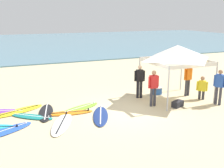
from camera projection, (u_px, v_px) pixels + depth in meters
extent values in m
plane|color=beige|center=(129.00, 111.00, 12.14)|extent=(80.00, 80.00, 0.00)
cube|color=#568499|center=(36.00, 43.00, 39.85)|extent=(80.00, 36.00, 0.10)
cylinder|color=#B7B7BC|center=(168.00, 89.00, 11.89)|extent=(0.07, 0.07, 2.05)
cylinder|color=#B7B7BC|center=(216.00, 83.00, 12.88)|extent=(0.07, 0.07, 2.05)
cylinder|color=#B7B7BC|center=(139.00, 76.00, 14.28)|extent=(0.07, 0.07, 2.05)
cylinder|color=#B7B7BC|center=(181.00, 72.00, 15.27)|extent=(0.07, 0.07, 2.05)
cube|color=white|center=(194.00, 66.00, 12.15)|extent=(2.67, 0.03, 0.18)
cube|color=white|center=(162.00, 57.00, 14.54)|extent=(2.67, 0.03, 0.18)
cube|color=white|center=(153.00, 63.00, 12.85)|extent=(0.03, 2.67, 0.18)
cube|color=white|center=(198.00, 59.00, 13.84)|extent=(0.03, 2.67, 0.18)
pyramid|color=white|center=(177.00, 52.00, 13.23)|extent=(2.79, 2.79, 0.70)
ellipsoid|color=#7AD12D|center=(80.00, 108.00, 12.42)|extent=(2.13, 1.36, 0.07)
cube|color=white|center=(80.00, 107.00, 12.41)|extent=(1.63, 0.76, 0.01)
cone|color=white|center=(94.00, 102.00, 12.99)|extent=(0.09, 0.09, 0.12)
ellipsoid|color=navy|center=(101.00, 116.00, 11.48)|extent=(1.42, 2.41, 0.07)
cube|color=white|center=(101.00, 115.00, 11.47)|extent=(0.74, 1.88, 0.01)
cone|color=white|center=(101.00, 106.00, 12.38)|extent=(0.09, 0.09, 0.12)
cone|color=black|center=(17.00, 125.00, 10.29)|extent=(0.09, 0.09, 0.12)
ellipsoid|color=purple|center=(2.00, 111.00, 12.00)|extent=(2.24, 1.31, 0.07)
cube|color=white|center=(2.00, 110.00, 11.99)|extent=(1.74, 0.69, 0.01)
ellipsoid|color=white|center=(62.00, 123.00, 10.67)|extent=(1.58, 2.49, 0.07)
cube|color=black|center=(62.00, 123.00, 10.66)|extent=(0.87, 1.91, 0.01)
cone|color=black|center=(66.00, 112.00, 11.61)|extent=(0.09, 0.09, 0.12)
ellipsoid|color=black|center=(46.00, 112.00, 11.87)|extent=(1.08, 2.33, 0.07)
cube|color=white|center=(46.00, 112.00, 11.86)|extent=(0.45, 1.88, 0.01)
cone|color=white|center=(47.00, 104.00, 12.72)|extent=(0.09, 0.09, 0.12)
ellipsoid|color=blue|center=(0.00, 132.00, 9.87)|extent=(2.56, 1.73, 0.07)
cube|color=white|center=(0.00, 131.00, 9.86)|extent=(1.94, 0.99, 0.01)
cone|color=white|center=(26.00, 122.00, 10.60)|extent=(0.09, 0.09, 0.12)
ellipsoid|color=orange|center=(69.00, 113.00, 11.82)|extent=(2.11, 0.84, 0.07)
cube|color=black|center=(69.00, 112.00, 11.81)|extent=(1.73, 0.29, 0.01)
cone|color=black|center=(88.00, 109.00, 12.00)|extent=(0.09, 0.09, 0.12)
ellipsoid|color=#19847F|center=(32.00, 117.00, 11.38)|extent=(1.86, 1.64, 0.07)
cube|color=white|center=(32.00, 116.00, 11.38)|extent=(1.32, 1.08, 0.01)
cone|color=white|center=(49.00, 116.00, 11.14)|extent=(0.09, 0.09, 0.12)
ellipsoid|color=yellow|center=(19.00, 111.00, 12.04)|extent=(2.41, 1.54, 0.07)
cube|color=black|center=(19.00, 110.00, 12.03)|extent=(1.85, 0.86, 0.01)
cylinder|color=#383842|center=(151.00, 97.00, 12.67)|extent=(0.13, 0.13, 0.88)
cylinder|color=#383842|center=(155.00, 97.00, 12.73)|extent=(0.13, 0.13, 0.88)
cube|color=red|center=(154.00, 82.00, 12.51)|extent=(0.36, 0.22, 0.60)
sphere|color=#9E7051|center=(154.00, 73.00, 12.41)|extent=(0.21, 0.21, 0.21)
cylinder|color=red|center=(149.00, 83.00, 12.43)|extent=(0.09, 0.09, 0.54)
cylinder|color=red|center=(158.00, 82.00, 12.60)|extent=(0.09, 0.09, 0.54)
cylinder|color=#383842|center=(188.00, 87.00, 14.33)|extent=(0.13, 0.13, 0.88)
cylinder|color=#383842|center=(186.00, 88.00, 14.24)|extent=(0.13, 0.13, 0.88)
cube|color=orange|center=(188.00, 74.00, 14.10)|extent=(0.39, 0.27, 0.60)
sphere|color=tan|center=(189.00, 66.00, 13.99)|extent=(0.21, 0.21, 0.21)
cylinder|color=orange|center=(191.00, 74.00, 14.22)|extent=(0.09, 0.09, 0.54)
cylinder|color=orange|center=(185.00, 75.00, 13.99)|extent=(0.09, 0.09, 0.54)
cylinder|color=black|center=(138.00, 90.00, 13.93)|extent=(0.13, 0.13, 0.88)
cylinder|color=black|center=(141.00, 90.00, 13.95)|extent=(0.13, 0.13, 0.88)
cube|color=black|center=(140.00, 76.00, 13.76)|extent=(0.41, 0.31, 0.60)
sphere|color=beige|center=(140.00, 67.00, 13.65)|extent=(0.21, 0.21, 0.21)
cylinder|color=black|center=(135.00, 76.00, 13.74)|extent=(0.09, 0.09, 0.54)
cylinder|color=black|center=(144.00, 76.00, 13.79)|extent=(0.09, 0.09, 0.54)
cylinder|color=#383842|center=(220.00, 96.00, 12.83)|extent=(0.13, 0.13, 0.88)
cylinder|color=#383842|center=(216.00, 96.00, 12.92)|extent=(0.13, 0.13, 0.88)
cube|color=#2851B2|center=(220.00, 81.00, 12.69)|extent=(0.38, 0.42, 0.60)
sphere|color=#9E7051|center=(221.00, 72.00, 12.58)|extent=(0.21, 0.21, 0.21)
cylinder|color=#2851B2|center=(215.00, 81.00, 12.82)|extent=(0.09, 0.09, 0.54)
cylinder|color=#2D2D33|center=(203.00, 95.00, 13.72)|extent=(0.13, 0.13, 0.45)
cylinder|color=#2D2D33|center=(199.00, 95.00, 13.78)|extent=(0.13, 0.13, 0.45)
cube|color=yellow|center=(202.00, 86.00, 13.63)|extent=(0.41, 0.41, 0.52)
sphere|color=#9E7051|center=(203.00, 78.00, 13.53)|extent=(0.21, 0.21, 0.21)
cylinder|color=yellow|center=(207.00, 87.00, 13.56)|extent=(0.09, 0.09, 0.47)
cylinder|color=yellow|center=(197.00, 86.00, 13.71)|extent=(0.09, 0.09, 0.47)
cube|color=#232328|center=(178.00, 104.00, 12.66)|extent=(0.68, 0.53, 0.28)
cube|color=#2D60B7|center=(156.00, 91.00, 14.60)|extent=(0.48, 0.34, 0.34)
cube|color=white|center=(157.00, 88.00, 14.55)|extent=(0.50, 0.36, 0.05)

